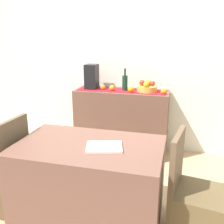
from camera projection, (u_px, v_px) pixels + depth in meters
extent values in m
cube|color=tan|center=(104.00, 186.00, 2.89)|extent=(6.40, 6.40, 0.02)
cube|color=silver|center=(127.00, 53.00, 3.59)|extent=(6.40, 0.06, 2.70)
cube|color=brown|center=(121.00, 122.00, 3.61)|extent=(1.25, 0.42, 0.88)
cube|color=maroon|center=(122.00, 90.00, 3.48)|extent=(1.18, 0.32, 0.01)
cylinder|color=gold|center=(147.00, 89.00, 3.39)|extent=(0.26, 0.26, 0.07)
sphere|color=gold|center=(148.00, 82.00, 3.41)|extent=(0.08, 0.08, 0.08)
sphere|color=gold|center=(146.00, 84.00, 3.29)|extent=(0.07, 0.07, 0.07)
sphere|color=#B32F2C|center=(153.00, 83.00, 3.37)|extent=(0.07, 0.07, 0.07)
sphere|color=#B72F17|center=(142.00, 83.00, 3.40)|extent=(0.07, 0.07, 0.07)
sphere|color=#B2351D|center=(146.00, 84.00, 3.36)|extent=(0.06, 0.06, 0.06)
cylinder|color=#153627|center=(125.00, 83.00, 3.45)|extent=(0.07, 0.07, 0.20)
cylinder|color=#153627|center=(125.00, 72.00, 3.40)|extent=(0.03, 0.03, 0.09)
cube|color=black|center=(92.00, 77.00, 3.54)|extent=(0.16, 0.18, 0.33)
sphere|color=orange|center=(103.00, 87.00, 3.51)|extent=(0.07, 0.07, 0.07)
sphere|color=orange|center=(112.00, 88.00, 3.45)|extent=(0.08, 0.08, 0.08)
sphere|color=orange|center=(131.00, 89.00, 3.35)|extent=(0.08, 0.08, 0.08)
sphere|color=orange|center=(164.00, 92.00, 3.25)|extent=(0.07, 0.07, 0.07)
cube|color=brown|center=(90.00, 184.00, 2.25)|extent=(1.21, 0.74, 0.74)
cube|color=white|center=(104.00, 147.00, 2.07)|extent=(0.33, 0.28, 0.02)
cube|color=brown|center=(3.00, 184.00, 2.50)|extent=(0.42, 0.42, 0.45)
cube|color=brown|center=(14.00, 144.00, 2.32)|extent=(0.06, 0.40, 0.45)
cube|color=brown|center=(196.00, 216.00, 2.07)|extent=(0.46, 0.46, 0.45)
cube|color=brown|center=(177.00, 160.00, 2.01)|extent=(0.10, 0.40, 0.45)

